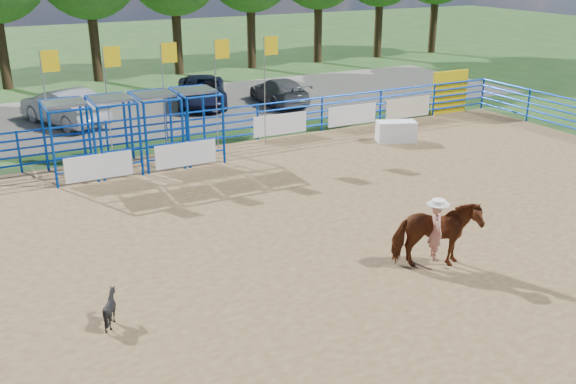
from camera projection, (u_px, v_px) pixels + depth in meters
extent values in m
plane|color=#2D5221|center=(316.00, 250.00, 16.47)|extent=(120.00, 120.00, 0.00)
cube|color=olive|center=(316.00, 249.00, 16.47)|extent=(30.00, 20.00, 0.02)
cube|color=slate|center=(139.00, 112.00, 30.60)|extent=(40.00, 10.00, 0.01)
cube|color=white|center=(396.00, 131.00, 25.69)|extent=(1.70, 1.22, 0.82)
imported|color=#652E14|center=(436.00, 234.00, 15.25)|extent=(2.21, 1.61, 1.70)
imported|color=#B53019|center=(439.00, 204.00, 14.97)|extent=(0.51, 0.61, 1.42)
cylinder|color=white|center=(441.00, 173.00, 14.71)|extent=(0.54, 0.54, 0.12)
imported|color=black|center=(110.00, 308.00, 13.04)|extent=(0.81, 0.77, 0.71)
imported|color=#93969B|center=(64.00, 107.00, 28.13)|extent=(3.36, 5.10, 1.59)
imported|color=black|center=(202.00, 91.00, 31.71)|extent=(3.87, 5.55, 1.41)
imported|color=#5D5D60|center=(279.00, 91.00, 32.00)|extent=(2.01, 4.52, 1.29)
cube|color=white|center=(99.00, 167.00, 21.10)|extent=(2.20, 0.04, 0.85)
cube|color=white|center=(186.00, 154.00, 22.39)|extent=(2.20, 0.04, 0.85)
cube|color=white|center=(280.00, 124.00, 26.28)|extent=(2.40, 0.04, 0.85)
cube|color=white|center=(352.00, 115.00, 27.79)|extent=(2.40, 0.04, 0.85)
cube|color=beige|center=(408.00, 108.00, 29.09)|extent=(2.40, 0.04, 0.90)
cube|color=#DBB50B|center=(449.00, 92.00, 30.13)|extent=(2.00, 0.12, 2.00)
cylinder|color=#3F2B19|center=(2.00, 45.00, 35.08)|extent=(0.56, 0.56, 4.80)
cylinder|color=#3F2B19|center=(94.00, 40.00, 37.24)|extent=(0.56, 0.56, 4.80)
cylinder|color=#3F2B19|center=(177.00, 35.00, 39.40)|extent=(0.56, 0.56, 4.80)
cylinder|color=#3F2B19|center=(251.00, 31.00, 41.55)|extent=(0.56, 0.56, 4.80)
cylinder|color=#3F2B19|center=(318.00, 27.00, 43.71)|extent=(0.56, 0.56, 4.80)
cylinder|color=#3F2B19|center=(379.00, 23.00, 45.87)|extent=(0.56, 0.56, 4.80)
cylinder|color=#3F2B19|center=(434.00, 20.00, 48.03)|extent=(0.56, 0.56, 4.80)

